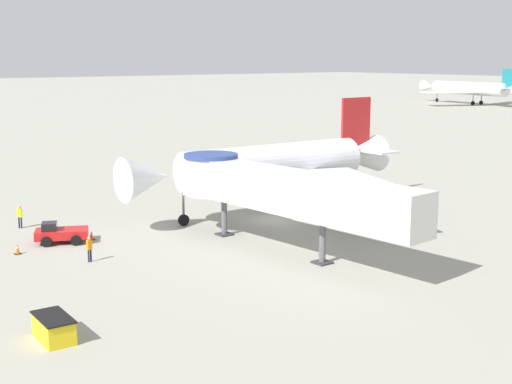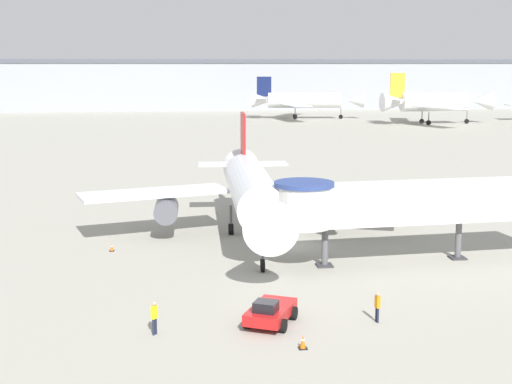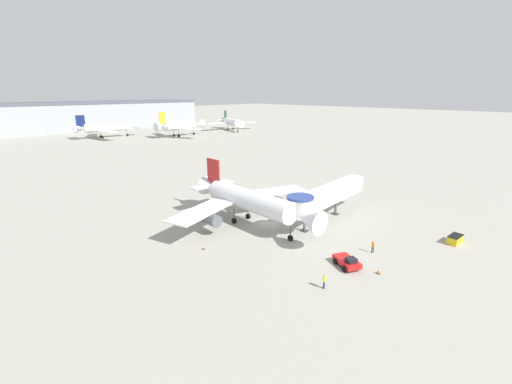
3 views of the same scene
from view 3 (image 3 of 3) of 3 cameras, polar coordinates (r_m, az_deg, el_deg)
ground_plane at (r=56.69m, az=1.97°, el=-5.25°), size 800.00×800.00×0.00m
main_airplane at (r=55.27m, az=-1.46°, el=-1.38°), size 28.24×26.46×9.51m
jet_bridge at (r=57.39m, az=11.30°, el=-0.72°), size 21.36×4.75×6.01m
pushback_tug_red at (r=44.65m, az=14.98°, el=-11.13°), size 3.39×4.18×1.53m
service_container_yellow at (r=57.05m, az=30.24°, el=-6.82°), size 2.75×1.56×1.18m
traffic_cone_near_nose at (r=46.20m, az=13.01°, el=-10.51°), size 0.43×0.43×0.71m
traffic_cone_port_wing at (r=48.29m, az=-8.73°, el=-9.09°), size 0.37×0.37×0.61m
traffic_cone_apron_front at (r=44.36m, az=19.72°, el=-12.29°), size 0.43×0.43×0.71m
ground_crew_marshaller at (r=39.48m, az=11.31°, el=-14.20°), size 0.37×0.39×1.80m
ground_crew_wing_walker at (r=49.09m, az=18.92°, el=-8.50°), size 0.25×0.36×1.71m
background_jet_green_tail at (r=194.76m, az=-4.13°, el=11.57°), size 28.82×27.73×10.19m
background_jet_navy_tail at (r=176.24m, az=-23.94°, el=9.79°), size 28.81×31.77×10.71m
background_jet_gold_tail at (r=170.26m, az=-12.78°, el=10.75°), size 27.17×31.74×11.87m
terminal_building at (r=217.13m, az=-32.20°, el=10.49°), size 177.18×28.11×15.31m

